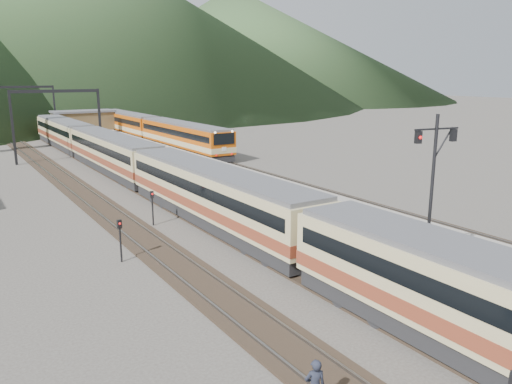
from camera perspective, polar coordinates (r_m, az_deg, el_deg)
track_main at (r=47.38m, az=-14.24°, el=1.32°), size 2.60×200.00×0.23m
track_far at (r=46.09m, az=-20.12°, el=0.59°), size 2.60×200.00×0.23m
track_second at (r=52.08m, az=-2.18°, el=2.76°), size 2.60×200.00×0.23m
platform at (r=47.53m, az=-7.08°, el=2.19°), size 8.00×100.00×1.00m
gantry_near at (r=60.38m, az=-21.79°, el=8.55°), size 9.55×0.25×8.00m
gantry_far at (r=85.00m, az=-25.19°, el=9.31°), size 9.55×0.25×8.00m
station_shed at (r=84.82m, az=-19.11°, el=7.78°), size 9.40×4.40×3.10m
hill_b at (r=239.95m, az=-23.16°, el=18.85°), size 220.00×220.00×75.00m
hill_c at (r=248.19m, az=-2.70°, el=16.72°), size 160.00×160.00×50.00m
main_train at (r=41.59m, az=-11.78°, el=2.70°), size 3.08×84.31×3.76m
second_train at (r=72.94m, az=-11.77°, el=7.09°), size 3.07×41.79×3.75m
signal_mast at (r=21.88m, az=19.52°, el=1.30°), size 2.18×0.55×6.95m
short_signal_b at (r=32.66m, az=-11.76°, el=-1.28°), size 0.25×0.21×2.27m
short_signal_c at (r=26.66m, az=-15.28°, el=-4.76°), size 0.24×0.20×2.27m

